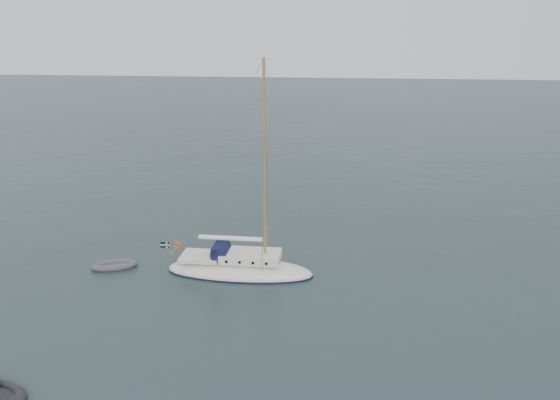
# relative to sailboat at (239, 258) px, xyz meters

# --- Properties ---
(ground) EXTENTS (300.00, 300.00, 0.00)m
(ground) POSITION_rel_sailboat_xyz_m (2.29, -1.35, -1.06)
(ground) COLOR black
(ground) RESTS_ON ground
(sailboat) EXTENTS (9.82, 2.94, 13.98)m
(sailboat) POSITION_rel_sailboat_xyz_m (0.00, 0.00, 0.00)
(sailboat) COLOR beige
(sailboat) RESTS_ON ground
(dinghy) EXTENTS (3.00, 1.35, 0.43)m
(dinghy) POSITION_rel_sailboat_xyz_m (-8.26, -0.12, -0.87)
(dinghy) COLOR #4D4D52
(dinghy) RESTS_ON ground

